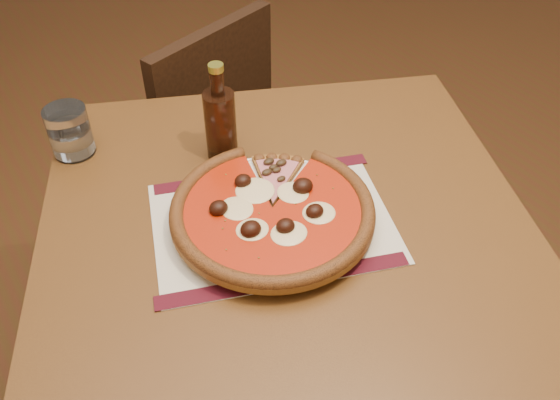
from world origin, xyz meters
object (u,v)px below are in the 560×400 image
object	(u,v)px
chair_far	(195,137)
pizza	(272,209)
bottle	(220,122)
table	(286,261)
plate	(272,218)
water_glass	(70,131)

from	to	relation	value
chair_far	pizza	bearing A→B (deg)	59.21
bottle	pizza	bearing A→B (deg)	-95.57
pizza	bottle	world-z (taller)	bottle
table	plate	bearing A→B (deg)	161.87
plate	bottle	bearing A→B (deg)	84.47
table	water_glass	bearing A→B (deg)	122.03
table	bottle	bearing A→B (deg)	90.88
bottle	plate	bearing A→B (deg)	-95.53
plate	table	bearing A→B (deg)	-18.13
water_glass	pizza	bearing A→B (deg)	-60.12
table	bottle	world-z (taller)	bottle
table	bottle	distance (m)	0.27
plate	chair_far	bearing A→B (deg)	76.41
plate	bottle	distance (m)	0.21
chair_far	water_glass	distance (m)	0.57
pizza	table	bearing A→B (deg)	-17.42
table	chair_far	bearing A→B (deg)	78.47
table	water_glass	distance (m)	0.46
chair_far	plate	xyz separation A→B (m)	(-0.16, -0.64, 0.30)
water_glass	chair_far	bearing A→B (deg)	38.02
table	bottle	xyz separation A→B (m)	(-0.00, 0.21, 0.18)
table	pizza	xyz separation A→B (m)	(-0.02, 0.01, 0.13)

